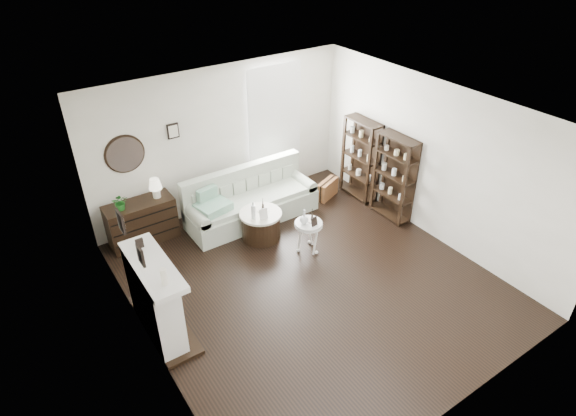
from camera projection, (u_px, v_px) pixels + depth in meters
room at (257, 119)px, 8.89m from camera, size 5.50×5.50×5.50m
fireplace at (156, 301)px, 6.34m from camera, size 0.50×1.40×1.84m
shelf_unit_far at (361, 159)px, 9.27m from camera, size 0.30×0.80×1.60m
shelf_unit_near at (394, 178)px, 8.64m from camera, size 0.30×0.80×1.60m
sofa at (250, 202)px, 8.86m from camera, size 2.43×0.84×0.94m
quilt at (213, 207)px, 8.27m from camera, size 0.63×0.55×0.14m
suitcase at (327, 189)px, 9.53m from camera, size 0.57×0.37×0.36m
dresser at (142, 222)px, 8.20m from camera, size 1.14×0.49×0.76m
table_lamp at (156, 188)px, 8.06m from camera, size 0.28×0.28×0.35m
potted_plant at (120, 202)px, 7.75m from camera, size 0.31×0.28×0.28m
drum_table at (261, 225)px, 8.34m from camera, size 0.73×0.73×0.51m
pedestal_table at (309, 225)px, 7.89m from camera, size 0.46×0.46×0.56m
eiffel_drum at (263, 205)px, 8.22m from camera, size 0.15×0.15×0.21m
bottle_drum at (253, 210)px, 7.97m from camera, size 0.08×0.08×0.32m
card_frame_drum at (263, 214)px, 8.00m from camera, size 0.15×0.07×0.19m
eiffel_ped at (312, 215)px, 7.88m from camera, size 0.13×0.13×0.19m
flask_ped at (304, 217)px, 7.77m from camera, size 0.14×0.14×0.26m
card_frame_ped at (314, 222)px, 7.75m from camera, size 0.12×0.06×0.15m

